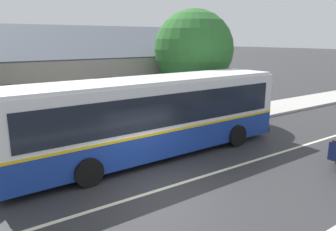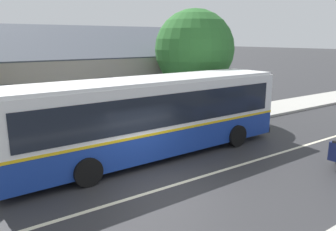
{
  "view_description": "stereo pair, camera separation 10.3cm",
  "coord_description": "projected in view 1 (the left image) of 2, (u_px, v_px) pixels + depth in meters",
  "views": [
    {
      "loc": [
        -5.65,
        -8.25,
        4.82
      ],
      "look_at": [
        2.59,
        3.58,
        1.43
      ],
      "focal_mm": 35.0,
      "sensor_mm": 36.0,
      "label": 1
    },
    {
      "loc": [
        -5.56,
        -8.31,
        4.82
      ],
      "look_at": [
        2.59,
        3.58,
        1.43
      ],
      "focal_mm": 35.0,
      "sensor_mm": 36.0,
      "label": 2
    }
  ],
  "objects": [
    {
      "name": "transit_bus",
      "position": [
        152.0,
        115.0,
        13.49
      ],
      "size": [
        12.37,
        2.95,
        3.27
      ],
      "color": "navy",
      "rests_on": "ground"
    },
    {
      "name": "bench_down_street",
      "position": [
        31.0,
        146.0,
        13.31
      ],
      "size": [
        1.6,
        0.51,
        0.94
      ],
      "color": "#4C4C4C",
      "rests_on": "sidewalk_far"
    },
    {
      "name": "street_tree_primary",
      "position": [
        192.0,
        52.0,
        19.4
      ],
      "size": [
        4.69,
        4.69,
        6.55
      ],
      "color": "#4C3828",
      "rests_on": "ground"
    },
    {
      "name": "community_building",
      "position": [
        32.0,
        83.0,
        21.39
      ],
      "size": [
        23.2,
        11.05,
        6.74
      ],
      "color": "gray",
      "rests_on": "ground"
    },
    {
      "name": "sidewalk_far",
      "position": [
        95.0,
        141.0,
        15.61
      ],
      "size": [
        60.0,
        3.0,
        0.15
      ],
      "primitive_type": "cube",
      "color": "#ADAAA3",
      "rests_on": "ground"
    },
    {
      "name": "lane_divider_stripe",
      "position": [
        166.0,
        188.0,
        10.83
      ],
      "size": [
        60.0,
        0.16,
        0.01
      ],
      "primitive_type": "cube",
      "color": "beige",
      "rests_on": "ground"
    },
    {
      "name": "ground_plane",
      "position": [
        166.0,
        188.0,
        10.83
      ],
      "size": [
        300.0,
        300.0,
        0.0
      ],
      "primitive_type": "plane",
      "color": "#2D2D30"
    }
  ]
}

